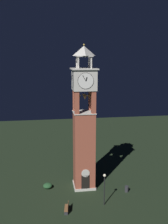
# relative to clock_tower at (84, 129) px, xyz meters

# --- Properties ---
(ground) EXTENTS (80.00, 80.00, 0.00)m
(ground) POSITION_rel_clock_tower_xyz_m (-0.00, 0.00, -8.20)
(ground) COLOR black
(clock_tower) EXTENTS (3.29, 3.29, 19.19)m
(clock_tower) POSITION_rel_clock_tower_xyz_m (0.00, 0.00, 0.00)
(clock_tower) COLOR #9E4C38
(clock_tower) RESTS_ON ground
(park_bench) EXTENTS (0.66, 1.65, 0.95)m
(park_bench) POSITION_rel_clock_tower_xyz_m (-2.85, -5.74, -7.71)
(park_bench) COLOR brown
(park_bench) RESTS_ON ground
(lamp_post) EXTENTS (0.36, 0.36, 4.03)m
(lamp_post) POSITION_rel_clock_tower_xyz_m (1.73, -5.00, -5.42)
(lamp_post) COLOR black
(lamp_post) RESTS_ON ground
(trash_bin) EXTENTS (0.52, 0.52, 0.80)m
(trash_bin) POSITION_rel_clock_tower_xyz_m (5.38, -2.35, -7.80)
(trash_bin) COLOR #2D2D33
(trash_bin) RESTS_ON ground
(shrub_near_entry) EXTENTS (1.24, 1.24, 0.69)m
(shrub_near_entry) POSITION_rel_clock_tower_xyz_m (-4.99, 0.19, -7.85)
(shrub_near_entry) COLOR #234C28
(shrub_near_entry) RESTS_ON ground
(shrub_left_of_tower) EXTENTS (1.23, 1.23, 0.85)m
(shrub_left_of_tower) POSITION_rel_clock_tower_xyz_m (0.86, 2.76, -7.77)
(shrub_left_of_tower) COLOR #234C28
(shrub_left_of_tower) RESTS_ON ground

